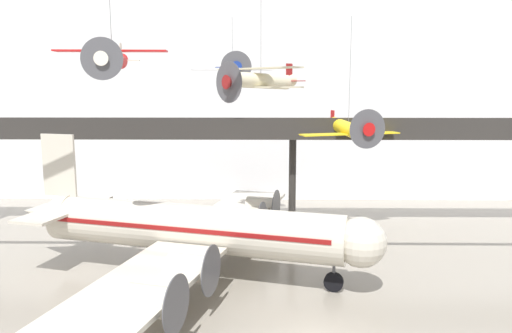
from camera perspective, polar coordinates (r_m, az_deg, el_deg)
The scene contains 7 objects.
hangar_back_wall at distance 59.54m, azimuth 3.58°, elevation 7.89°, with size 140.00×3.00×24.05m.
mezzanine_walkway at distance 46.82m, azimuth 4.31°, elevation 3.65°, with size 110.00×3.20×10.60m.
airliner_silver_main at distance 35.94m, azimuth -7.61°, elevation -7.03°, with size 27.17×31.49×9.91m.
suspended_plane_yellow_lowwing at distance 44.20m, azimuth 10.50°, elevation 4.19°, with size 8.99×7.60×10.83m.
suspended_plane_red_highwing at distance 32.88m, azimuth -16.12°, elevation 11.87°, with size 6.89×5.62×5.63m.
suspended_plane_cream_biplane at distance 35.65m, azimuth 0.52°, elevation 9.84°, with size 6.54×6.63×7.11m.
suspended_plane_white_twin at distance 45.74m, azimuth -2.71°, elevation 11.32°, with size 7.46×6.15×5.71m.
Camera 1 is at (-2.91, -24.72, 13.61)m, focal length 35.00 mm.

